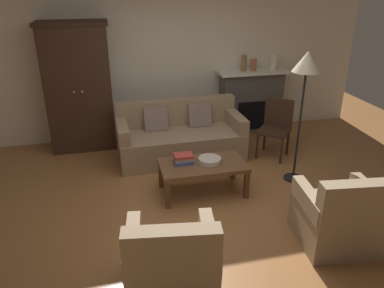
% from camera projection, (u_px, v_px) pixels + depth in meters
% --- Properties ---
extents(ground_plane, '(9.60, 9.60, 0.00)m').
position_uv_depth(ground_plane, '(199.00, 207.00, 4.64)').
color(ground_plane, '#9E6638').
extents(back_wall, '(7.20, 0.10, 2.80)m').
position_uv_depth(back_wall, '(162.00, 55.00, 6.35)').
color(back_wall, silver).
rests_on(back_wall, ground).
extents(fireplace, '(1.26, 0.48, 1.12)m').
position_uv_depth(fireplace, '(251.00, 100.00, 6.78)').
color(fireplace, '#4C4947').
rests_on(fireplace, ground).
extents(armoire, '(1.06, 0.57, 2.02)m').
position_uv_depth(armoire, '(79.00, 88.00, 5.92)').
color(armoire, '#382319').
rests_on(armoire, ground).
extents(couch, '(1.93, 0.88, 0.86)m').
position_uv_depth(couch, '(180.00, 138.00, 5.85)').
color(couch, '#937A5B').
rests_on(couch, ground).
extents(coffee_table, '(1.10, 0.60, 0.42)m').
position_uv_depth(coffee_table, '(203.00, 167.00, 4.82)').
color(coffee_table, brown).
rests_on(coffee_table, ground).
extents(fruit_bowl, '(0.29, 0.29, 0.06)m').
position_uv_depth(fruit_bowl, '(210.00, 160.00, 4.82)').
color(fruit_bowl, beige).
rests_on(fruit_bowl, coffee_table).
extents(book_stack, '(0.25, 0.18, 0.12)m').
position_uv_depth(book_stack, '(184.00, 159.00, 4.79)').
color(book_stack, '#38569E').
rests_on(book_stack, coffee_table).
extents(mantel_vase_bronze, '(0.10, 0.10, 0.28)m').
position_uv_depth(mantel_vase_bronze, '(244.00, 63.00, 6.45)').
color(mantel_vase_bronze, olive).
rests_on(mantel_vase_bronze, fireplace).
extents(mantel_vase_terracotta, '(0.10, 0.10, 0.20)m').
position_uv_depth(mantel_vase_terracotta, '(253.00, 65.00, 6.50)').
color(mantel_vase_terracotta, '#A86042').
rests_on(mantel_vase_terracotta, fireplace).
extents(mantel_vase_cream, '(0.14, 0.14, 0.27)m').
position_uv_depth(mantel_vase_cream, '(274.00, 62.00, 6.57)').
color(mantel_vase_cream, beige).
rests_on(mantel_vase_cream, fireplace).
extents(armchair_near_left, '(0.87, 0.87, 0.88)m').
position_uv_depth(armchair_near_left, '(172.00, 265.00, 3.25)').
color(armchair_near_left, '#997F60').
rests_on(armchair_near_left, ground).
extents(armchair_near_right, '(0.86, 0.86, 0.88)m').
position_uv_depth(armchair_near_right, '(339.00, 218.00, 3.89)').
color(armchair_near_right, '#997F60').
rests_on(armchair_near_right, ground).
extents(side_chair_wooden, '(0.62, 0.62, 0.90)m').
position_uv_depth(side_chair_wooden, '(276.00, 124.00, 5.83)').
color(side_chair_wooden, '#382319').
rests_on(side_chair_wooden, ground).
extents(floor_lamp, '(0.36, 0.36, 1.78)m').
position_uv_depth(floor_lamp, '(306.00, 70.00, 4.67)').
color(floor_lamp, black).
rests_on(floor_lamp, ground).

